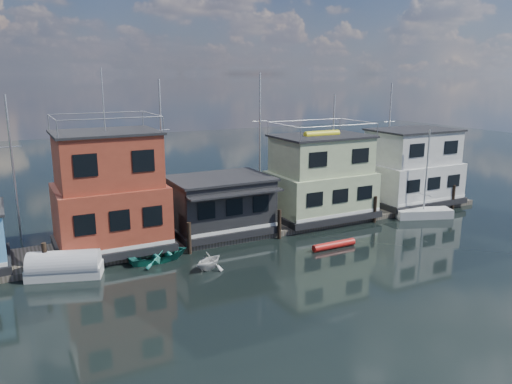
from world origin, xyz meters
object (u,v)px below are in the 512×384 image
houseboat_dark (220,204)px  tarp_runabout (64,267)px  dinghy_teal (159,254)px  red_kayak (334,245)px  dinghy_white (209,260)px  houseboat_red (110,193)px  houseboat_white (412,168)px  day_sailer (423,213)px  houseboat_green (321,178)px

houseboat_dark → tarp_runabout: (-11.50, -3.11, -1.77)m
houseboat_dark → tarp_runabout: houseboat_dark is taller
dinghy_teal → red_kayak: (11.53, -3.35, -0.16)m
dinghy_teal → tarp_runabout: tarp_runabout is taller
houseboat_dark → dinghy_white: houseboat_dark is taller
dinghy_white → houseboat_dark: bearing=-57.9°
houseboat_dark → houseboat_red: bearing=179.9°
houseboat_white → tarp_runabout: bearing=-174.1°
houseboat_dark → houseboat_white: bearing=0.1°
day_sailer → dinghy_teal: bearing=-160.8°
houseboat_white → houseboat_red: bearing=-180.0°
dinghy_teal → tarp_runabout: size_ratio=0.87×
houseboat_red → red_kayak: size_ratio=3.50×
dinghy_teal → houseboat_green: bearing=-83.4°
houseboat_white → tarp_runabout: size_ratio=1.83×
houseboat_red → dinghy_teal: bearing=-53.3°
dinghy_teal → dinghy_white: (2.33, -2.89, 0.17)m
houseboat_red → day_sailer: size_ratio=1.60×
houseboat_white → houseboat_green: bearing=180.0°
houseboat_red → red_kayak: 15.72m
houseboat_dark → houseboat_green: bearing=0.1°
houseboat_dark → red_kayak: 8.92m
houseboat_white → red_kayak: bearing=-154.0°
dinghy_teal → day_sailer: size_ratio=0.54×
red_kayak → day_sailer: 11.66m
houseboat_red → tarp_runabout: houseboat_red is taller
red_kayak → tarp_runabout: size_ratio=0.74×
houseboat_dark → dinghy_teal: bearing=-151.8°
tarp_runabout → houseboat_red: bearing=60.1°
red_kayak → day_sailer: day_sailer is taller
houseboat_green → dinghy_white: (-12.38, -5.97, -2.97)m
houseboat_white → day_sailer: day_sailer is taller
houseboat_red → houseboat_white: houseboat_red is taller
houseboat_dark → red_kayak: bearing=-47.7°
houseboat_red → red_kayak: bearing=-24.9°
houseboat_green → houseboat_white: size_ratio=1.00×
tarp_runabout → houseboat_green: bearing=27.0°
day_sailer → dinghy_white: (-20.51, -2.37, 0.15)m
houseboat_dark → day_sailer: bearing=-11.8°
houseboat_red → dinghy_white: bearing=-52.3°
day_sailer → houseboat_red: bearing=-167.6°
dinghy_teal → red_kayak: bearing=-111.4°
houseboat_white → dinghy_teal: size_ratio=2.10×
houseboat_dark → tarp_runabout: size_ratio=1.61×
houseboat_green → dinghy_teal: bearing=-168.2°
red_kayak → day_sailer: size_ratio=0.46×
houseboat_green → tarp_runabout: bearing=-171.3°
tarp_runabout → day_sailer: bearing=17.4°
houseboat_white → dinghy_white: houseboat_white is taller
dinghy_white → houseboat_green: bearing=-92.6°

